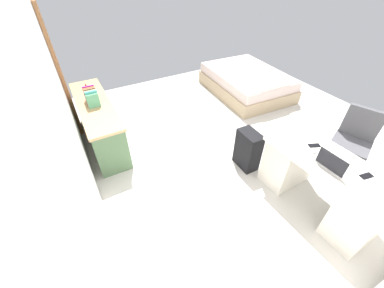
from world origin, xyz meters
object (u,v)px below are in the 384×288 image
Objects in this scene: computer_mouse at (314,151)px; suitcase_black at (248,150)px; office_chair at (350,145)px; credenza at (100,123)px; laptop at (333,164)px; cell_phone_by_mouse at (314,145)px; cell_phone_near_laptop at (366,176)px; bed at (247,82)px; figurine_small at (86,86)px; desk at (321,183)px.

suitcase_black is at bearing 17.28° from computer_mouse.
suitcase_black is at bearing 59.19° from office_chair.
office_chair reaches higher than suitcase_black.
computer_mouse is at bearing -140.45° from credenza.
office_chair is 1.09m from laptop.
credenza is at bearing 65.53° from cell_phone_by_mouse.
cell_phone_by_mouse is at bearing -138.06° from credenza.
computer_mouse is 0.54m from cell_phone_near_laptop.
bed is at bearing -24.25° from laptop.
laptop is 2.87× the size of figurine_small.
bed is 2.95m from computer_mouse.
office_chair is 1.01m from cell_phone_near_laptop.
cell_phone_by_mouse is at bearing -150.75° from suitcase_black.
desk is at bearing -168.24° from cell_phone_by_mouse.
credenza is 3.02× the size of suitcase_black.
office_chair is at bearing -74.55° from desk.
cell_phone_near_laptop is (-1.27, -0.42, 0.43)m from suitcase_black.
laptop is at bearing -148.55° from figurine_small.
office_chair reaches higher than computer_mouse.
laptop is at bearing -179.38° from cell_phone_by_mouse.
laptop is (-2.88, 1.30, 0.53)m from bed.
bed is at bearing -95.23° from figurine_small.
office_chair reaches higher than cell_phone_by_mouse.
office_chair is at bearing -134.54° from figurine_small.
computer_mouse reaches higher than cell_phone_near_laptop.
laptop reaches higher than bed.
cell_phone_near_laptop is (-0.30, -0.12, 0.35)m from desk.
suitcase_black is 4.39× the size of cell_phone_by_mouse.
suitcase_black is 1.89× the size of laptop.
suitcase_black is (0.97, 0.30, -0.08)m from desk.
bed is 14.58× the size of cell_phone_by_mouse.
laptop is at bearing 120.23° from desk.
suitcase_black is (-1.86, 1.52, 0.06)m from bed.
computer_mouse is 0.91× the size of figurine_small.
credenza is at bearing 47.50° from suitcase_black.
laptop reaches higher than desk.
desk is at bearing 105.45° from office_chair.
laptop reaches higher than cell_phone_near_laptop.
cell_phone_by_mouse reaches higher than suitcase_black.
bed is 3.29m from figurine_small.
computer_mouse is at bearing 12.49° from desk.
laptop is 2.32× the size of cell_phone_by_mouse.
office_chair is 0.52× the size of credenza.
credenza is 3.24m from bed.
cell_phone_by_mouse is 1.24× the size of figurine_small.
computer_mouse is (-2.62, 1.26, 0.50)m from bed.
bed is 18.03× the size of figurine_small.
cell_phone_by_mouse is at bearing -143.73° from figurine_small.
cell_phone_by_mouse is 3.52m from figurine_small.
desk is 3.30m from credenza.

